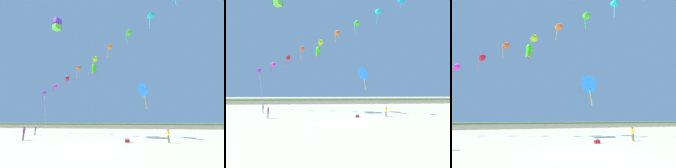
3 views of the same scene
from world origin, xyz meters
TOP-DOWN VIEW (x-y plane):
  - ground_plane at (0.00, 0.00)m, footprint 240.00×240.00m
  - dune_ridge at (0.00, 41.33)m, footprint 120.00×11.42m
  - person_near_left at (8.25, 5.24)m, footprint 0.29×0.54m
  - person_near_right at (-10.45, 4.97)m, footprint 0.23×0.61m
  - person_mid_center at (-13.41, 11.72)m, footprint 0.29×0.59m
  - kite_banner_string at (-1.28, 10.00)m, footprint 32.13×17.81m
  - large_kite_low_lead at (-10.74, 10.75)m, footprint 1.72×1.72m
  - large_kite_mid_trail at (6.30, 11.58)m, footprint 2.68×3.19m
  - large_kite_high_solo at (-3.06, 12.49)m, footprint 1.25×1.33m
  - beach_cooler at (3.40, 4.91)m, footprint 0.58×0.41m

SIDE VIEW (x-z plane):
  - ground_plane at x=0.00m, z-range 0.00..0.00m
  - beach_cooler at x=3.40m, z-range -0.02..0.45m
  - dune_ridge at x=0.00m, z-range 0.00..1.64m
  - person_near_left at x=8.25m, z-range 0.12..1.71m
  - person_mid_center at x=-13.41m, z-range 0.13..1.84m
  - person_near_right at x=-10.45m, z-range 0.13..1.86m
  - large_kite_mid_trail at x=6.30m, z-range 5.41..10.17m
  - large_kite_high_solo at x=-3.06m, z-range 11.03..13.37m
  - kite_banner_string at x=-1.28m, z-range 4.04..25.12m
  - large_kite_low_lead at x=-10.74m, z-range 20.54..22.89m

